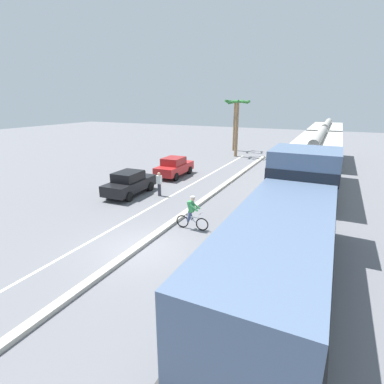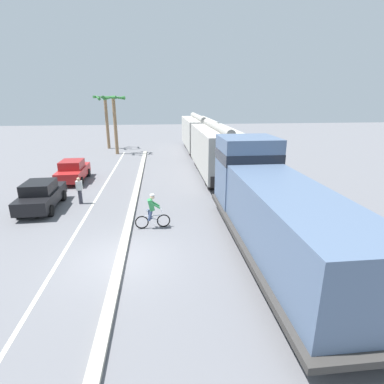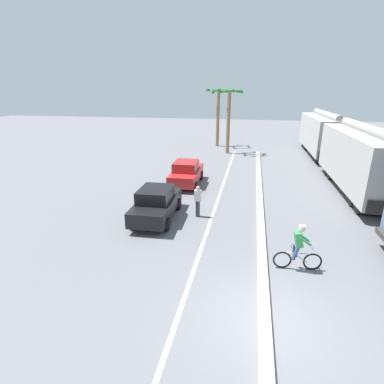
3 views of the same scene
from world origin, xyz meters
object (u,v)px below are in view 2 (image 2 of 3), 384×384
Objects in this scene: parked_car_black at (41,195)px; parked_car_red at (73,171)px; palm_tree_near at (114,110)px; hopper_car_middle at (198,133)px; cyclist at (152,212)px; pedestrian_by_cars at (80,190)px; locomotive at (270,207)px; hopper_car_lead at (216,150)px; palm_tree_far at (106,109)px.

parked_car_black and parked_car_red have the same top height.
hopper_car_middle is at bearing 6.01° from palm_tree_near.
pedestrian_by_cars is (-4.32, 3.95, 0.03)m from cyclist.
locomotive is at bearing -46.60° from parked_car_red.
locomotive reaches higher than cyclist.
palm_tree_near is at bearing 130.63° from hopper_car_lead.
parked_car_red and pedestrian_by_cars have the same top height.
palm_tree_far is 20.77m from pedestrian_by_cars.
hopper_car_middle is at bearing 90.00° from hopper_car_lead.
palm_tree_far reaches higher than palm_tree_near.
palm_tree_far reaches higher than hopper_car_middle.
cyclist is (-4.90, -21.32, -1.26)m from hopper_car_middle.
cyclist reaches higher than pedestrian_by_cars.
hopper_car_middle is 1.68× the size of palm_tree_near.
palm_tree_near is at bearing -173.99° from hopper_car_middle.
locomotive is 15.97m from parked_car_red.
palm_tree_near is 0.98× the size of palm_tree_far.
hopper_car_middle is at bearing 62.03° from pedestrian_by_cars.
palm_tree_near is 4.24m from palm_tree_far.
cyclist is at bearing -102.95° from hopper_car_middle.
hopper_car_middle reaches higher than parked_car_black.
locomotive is 6.77× the size of cyclist.
palm_tree_near is at bearing 101.73° from cyclist.
locomotive reaches higher than parked_car_black.
hopper_car_lead is 14.27m from palm_tree_near.
locomotive is at bearing -90.00° from hopper_car_lead.
parked_car_red is at bearing 133.40° from locomotive.
hopper_car_lead reaches higher than cyclist.
parked_car_red is (0.22, 5.84, 0.00)m from parked_car_black.
palm_tree_near is (-9.13, -0.96, 2.70)m from hopper_car_middle.
pedestrian_by_cars is at bearing -90.34° from palm_tree_near.
parked_car_red is 10.97m from cyclist.
parked_car_red is (-10.96, -0.57, -1.26)m from hopper_car_lead.
hopper_car_lead is 10.95m from pedestrian_by_cars.
hopper_car_lead is 12.95m from parked_car_black.
palm_tree_near is at bearing 111.82° from locomotive.
locomotive is 1.10× the size of hopper_car_middle.
hopper_car_lead is at bearing 63.24° from cyclist.
locomotive is 1.84× the size of palm_tree_near.
parked_car_black is (-11.18, 5.74, -0.98)m from locomotive.
palm_tree_near reaches higher than cyclist.
hopper_car_lead is (0.00, 12.16, 0.28)m from locomotive.
parked_car_black is at bearing -92.17° from parked_car_red.
locomotive is 24.73m from palm_tree_near.
parked_car_red is at bearing -131.99° from hopper_car_middle.
pedestrian_by_cars is (-9.22, -17.37, -1.23)m from hopper_car_middle.
locomotive is 5.56m from cyclist.
parked_car_red is at bearing -91.12° from palm_tree_far.
parked_car_black is at bearing 152.24° from cyclist.
hopper_car_middle is 2.50× the size of parked_car_red.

